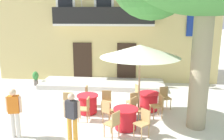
% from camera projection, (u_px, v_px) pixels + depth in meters
% --- Properties ---
extents(ground_plane, '(120.00, 120.00, 0.00)m').
position_uv_depth(ground_plane, '(85.00, 114.00, 9.83)').
color(ground_plane, silver).
extents(building_facade, '(13.00, 5.09, 7.50)m').
position_uv_depth(building_facade, '(108.00, 17.00, 15.77)').
color(building_facade, '#DBC67F').
rests_on(building_facade, ground).
extents(entrance_step_platform, '(6.79, 2.07, 0.25)m').
position_uv_depth(entrance_step_platform, '(102.00, 84.00, 13.64)').
color(entrance_step_platform, silver).
rests_on(entrance_step_platform, ground).
extents(cafe_table_near_tree, '(0.86, 0.86, 0.76)m').
position_uv_depth(cafe_table_near_tree, '(149.00, 101.00, 10.11)').
color(cafe_table_near_tree, red).
rests_on(cafe_table_near_tree, ground).
extents(cafe_chair_near_tree_0, '(0.51, 0.51, 0.91)m').
position_uv_depth(cafe_chair_near_tree_0, '(165.00, 96.00, 10.34)').
color(cafe_chair_near_tree_0, tan).
rests_on(cafe_chair_near_tree_0, ground).
extents(cafe_chair_near_tree_1, '(0.53, 0.53, 0.91)m').
position_uv_depth(cafe_chair_near_tree_1, '(139.00, 93.00, 10.75)').
color(cafe_chair_near_tree_1, tan).
rests_on(cafe_chair_near_tree_1, ground).
extents(cafe_chair_near_tree_2, '(0.54, 0.54, 0.91)m').
position_uv_depth(cafe_chair_near_tree_2, '(133.00, 101.00, 9.75)').
color(cafe_chair_near_tree_2, tan).
rests_on(cafe_chair_near_tree_2, ground).
extents(cafe_chair_near_tree_3, '(0.51, 0.51, 0.91)m').
position_uv_depth(cafe_chair_near_tree_3, '(158.00, 104.00, 9.39)').
color(cafe_chair_near_tree_3, tan).
rests_on(cafe_chair_near_tree_3, ground).
extents(cafe_table_middle, '(0.86, 0.86, 0.76)m').
position_uv_depth(cafe_table_middle, '(126.00, 119.00, 8.45)').
color(cafe_table_middle, red).
rests_on(cafe_table_middle, ground).
extents(cafe_chair_middle_0, '(0.56, 0.56, 0.91)m').
position_uv_depth(cafe_chair_middle_0, '(113.00, 123.00, 7.82)').
color(cafe_chair_middle_0, tan).
rests_on(cafe_chair_middle_0, ground).
extents(cafe_chair_middle_1, '(0.57, 0.57, 0.91)m').
position_uv_depth(cafe_chair_middle_1, '(143.00, 121.00, 7.91)').
color(cafe_chair_middle_1, tan).
rests_on(cafe_chair_middle_1, ground).
extents(cafe_chair_middle_2, '(0.55, 0.55, 0.91)m').
position_uv_depth(cafe_chair_middle_2, '(136.00, 108.00, 9.04)').
color(cafe_chair_middle_2, tan).
rests_on(cafe_chair_middle_2, ground).
extents(cafe_chair_middle_3, '(0.56, 0.56, 0.91)m').
position_uv_depth(cafe_chair_middle_3, '(108.00, 110.00, 8.84)').
color(cafe_chair_middle_3, tan).
rests_on(cafe_chair_middle_3, ground).
extents(cafe_table_front, '(0.86, 0.86, 0.76)m').
position_uv_depth(cafe_table_front, '(88.00, 104.00, 9.85)').
color(cafe_table_front, red).
rests_on(cafe_table_front, ground).
extents(cafe_chair_front_0, '(0.41, 0.41, 0.91)m').
position_uv_depth(cafe_chair_front_0, '(106.00, 100.00, 9.85)').
color(cafe_chair_front_0, tan).
rests_on(cafe_chair_front_0, ground).
extents(cafe_chair_front_1, '(0.41, 0.41, 0.91)m').
position_uv_depth(cafe_chair_front_1, '(89.00, 95.00, 10.55)').
color(cafe_chair_front_1, tan).
rests_on(cafe_chair_front_1, ground).
extents(cafe_chair_front_2, '(0.41, 0.41, 0.91)m').
position_uv_depth(cafe_chair_front_2, '(69.00, 101.00, 9.80)').
color(cafe_chair_front_2, tan).
rests_on(cafe_chair_front_2, ground).
extents(cafe_chair_front_3, '(0.40, 0.40, 0.91)m').
position_uv_depth(cafe_chair_front_3, '(85.00, 107.00, 9.08)').
color(cafe_chair_front_3, tan).
rests_on(cafe_chair_front_3, ground).
extents(cafe_umbrella, '(2.90, 2.90, 2.85)m').
position_uv_depth(cafe_umbrella, '(140.00, 51.00, 8.76)').
color(cafe_umbrella, '#997A56').
rests_on(cafe_umbrella, ground).
extents(ground_planter_left, '(0.33, 0.33, 0.80)m').
position_uv_depth(ground_planter_left, '(36.00, 78.00, 13.73)').
color(ground_planter_left, slate).
rests_on(ground_planter_left, ground).
extents(pedestrian_near_entrance, '(0.53, 0.29, 1.64)m').
position_uv_depth(pedestrian_near_entrance, '(14.00, 110.00, 7.78)').
color(pedestrian_near_entrance, silver).
rests_on(pedestrian_near_entrance, ground).
extents(pedestrian_mid_plaza, '(0.53, 0.34, 1.59)m').
position_uv_depth(pedestrian_mid_plaza, '(72.00, 115.00, 7.49)').
color(pedestrian_mid_plaza, gold).
rests_on(pedestrian_mid_plaza, ground).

